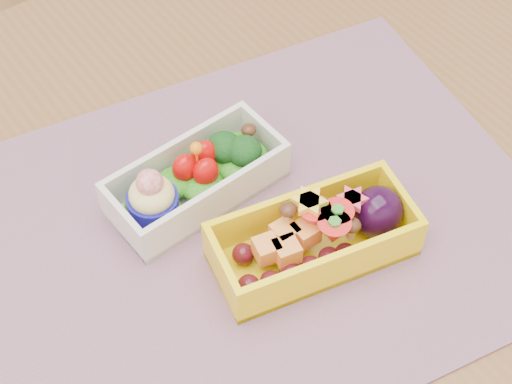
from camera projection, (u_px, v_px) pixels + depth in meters
table at (268, 249)px, 0.83m from camera, size 1.20×0.80×0.75m
placemat at (253, 225)px, 0.73m from camera, size 0.59×0.49×0.00m
bento_white at (196, 179)px, 0.73m from camera, size 0.17×0.08×0.07m
bento_yellow at (318, 237)px, 0.69m from camera, size 0.19×0.11×0.06m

